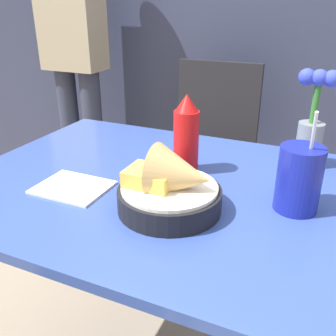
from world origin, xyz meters
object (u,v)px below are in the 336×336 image
at_px(food_basket, 173,188).
at_px(flower_vase, 312,125).
at_px(chair_far_window, 211,145).
at_px(drink_cup, 299,181).
at_px(person_standing, 73,36).
at_px(ketchup_bottle, 186,135).

height_order(food_basket, flower_vase, flower_vase).
relative_size(chair_far_window, food_basket, 4.02).
relative_size(food_basket, drink_cup, 0.99).
bearing_deg(flower_vase, person_standing, 153.32).
relative_size(chair_far_window, drink_cup, 3.97).
distance_m(chair_far_window, drink_cup, 1.01).
relative_size(food_basket, flower_vase, 0.86).
relative_size(chair_far_window, flower_vase, 3.47).
distance_m(chair_far_window, food_basket, 1.02).
relative_size(flower_vase, person_standing, 0.15).
height_order(food_basket, drink_cup, drink_cup).
bearing_deg(ketchup_bottle, drink_cup, -16.49).
bearing_deg(food_basket, person_standing, 134.89).
height_order(chair_far_window, ketchup_bottle, ketchup_bottle).
distance_m(chair_far_window, person_standing, 0.92).
relative_size(food_basket, person_standing, 0.13).
xyz_separation_m(ketchup_bottle, flower_vase, (0.30, 0.17, 0.02)).
xyz_separation_m(ketchup_bottle, person_standing, (-0.95, 0.80, 0.15)).
bearing_deg(drink_cup, flower_vase, 90.48).
bearing_deg(flower_vase, drink_cup, -89.52).
xyz_separation_m(flower_vase, person_standing, (-1.25, 0.63, 0.14)).
xyz_separation_m(chair_far_window, drink_cup, (0.46, -0.85, 0.28)).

